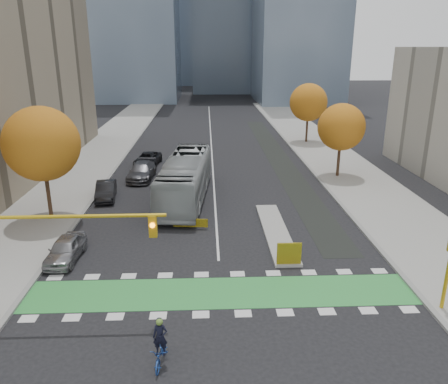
{
  "coord_description": "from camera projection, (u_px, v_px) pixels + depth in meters",
  "views": [
    {
      "loc": [
        -0.64,
        -18.09,
        11.97
      ],
      "look_at": [
        0.47,
        8.85,
        3.0
      ],
      "focal_mm": 35.0,
      "sensor_mm": 36.0,
      "label": 1
    }
  ],
  "objects": [
    {
      "name": "curb_west",
      "position": [
        104.0,
        185.0,
        39.5
      ],
      "size": [
        0.3,
        120.0,
        0.16
      ],
      "primitive_type": "cube",
      "color": "gray",
      "rests_on": "ground"
    },
    {
      "name": "centre_line",
      "position": [
        211.0,
        140.0,
        58.88
      ],
      "size": [
        0.15,
        70.0,
        0.01
      ],
      "primitive_type": "cube",
      "color": "silver",
      "rests_on": "ground"
    },
    {
      "name": "bike_lane_paint",
      "position": [
        278.0,
        158.0,
        49.69
      ],
      "size": [
        2.5,
        50.0,
        0.01
      ],
      "primitive_type": "cube",
      "color": "black",
      "rests_on": "ground"
    },
    {
      "name": "median_island",
      "position": [
        276.0,
        231.0,
        29.62
      ],
      "size": [
        1.6,
        10.0,
        0.16
      ],
      "primitive_type": "cube",
      "color": "gray",
      "rests_on": "ground"
    },
    {
      "name": "tree_east_near",
      "position": [
        341.0,
        127.0,
        40.75
      ],
      "size": [
        4.4,
        4.4,
        7.08
      ],
      "color": "#332114",
      "rests_on": "ground"
    },
    {
      "name": "curb_east",
      "position": [
        322.0,
        183.0,
        40.29
      ],
      "size": [
        0.3,
        120.0,
        0.16
      ],
      "primitive_type": "cube",
      "color": "gray",
      "rests_on": "ground"
    },
    {
      "name": "sidewalk_west",
      "position": [
        64.0,
        186.0,
        39.37
      ],
      "size": [
        7.0,
        120.0,
        0.15
      ],
      "primitive_type": "cube",
      "color": "gray",
      "rests_on": "ground"
    },
    {
      "name": "bike_crossing",
      "position": [
        221.0,
        293.0,
        22.38
      ],
      "size": [
        20.0,
        3.0,
        0.01
      ],
      "primitive_type": "cube",
      "color": "green",
      "rests_on": "ground"
    },
    {
      "name": "hazard_board",
      "position": [
        289.0,
        253.0,
        24.84
      ],
      "size": [
        1.4,
        0.12,
        1.3
      ],
      "primitive_type": "cube",
      "color": "yellow",
      "rests_on": "median_island"
    },
    {
      "name": "tree_east_far",
      "position": [
        308.0,
        102.0,
        55.82
      ],
      "size": [
        4.8,
        4.8,
        7.65
      ],
      "color": "#332114",
      "rests_on": "ground"
    },
    {
      "name": "parked_car_c",
      "position": [
        142.0,
        171.0,
        41.42
      ],
      "size": [
        2.53,
        5.48,
        1.55
      ],
      "primitive_type": "imported",
      "rotation": [
        0.0,
        0.0,
        -0.07
      ],
      "color": "#4B4B50",
      "rests_on": "ground"
    },
    {
      "name": "sidewalk_east",
      "position": [
        359.0,
        182.0,
        40.42
      ],
      "size": [
        7.0,
        120.0,
        0.15
      ],
      "primitive_type": "cube",
      "color": "gray",
      "rests_on": "ground"
    },
    {
      "name": "parked_car_b",
      "position": [
        106.0,
        190.0,
        36.08
      ],
      "size": [
        2.05,
        4.45,
        1.41
      ],
      "primitive_type": "imported",
      "rotation": [
        0.0,
        0.0,
        0.13
      ],
      "color": "black",
      "rests_on": "ground"
    },
    {
      "name": "parked_car_a",
      "position": [
        65.0,
        249.0,
        25.64
      ],
      "size": [
        1.8,
        4.1,
        1.37
      ],
      "primitive_type": "imported",
      "rotation": [
        0.0,
        0.0,
        -0.05
      ],
      "color": "gray",
      "rests_on": "ground"
    },
    {
      "name": "ground",
      "position": [
        222.0,
        309.0,
        20.96
      ],
      "size": [
        300.0,
        300.0,
        0.0
      ],
      "primitive_type": "plane",
      "color": "black",
      "rests_on": "ground"
    },
    {
      "name": "cyclist",
      "position": [
        161.0,
        349.0,
        17.15
      ],
      "size": [
        0.82,
        1.85,
        2.07
      ],
      "rotation": [
        0.0,
        0.0,
        -0.11
      ],
      "color": "#204294",
      "rests_on": "ground"
    },
    {
      "name": "traffic_signal_west",
      "position": [
        39.0,
        240.0,
        18.89
      ],
      "size": [
        8.53,
        0.56,
        5.2
      ],
      "color": "#BF9914",
      "rests_on": "ground"
    },
    {
      "name": "bus",
      "position": [
        185.0,
        178.0,
        35.53
      ],
      "size": [
        4.22,
        13.2,
        3.61
      ],
      "primitive_type": "imported",
      "rotation": [
        0.0,
        0.0,
        -0.09
      ],
      "color": "#9BA0A2",
      "rests_on": "ground"
    },
    {
      "name": "tree_west",
      "position": [
        42.0,
        144.0,
        30.09
      ],
      "size": [
        5.2,
        5.2,
        8.22
      ],
      "color": "#332114",
      "rests_on": "ground"
    },
    {
      "name": "parked_car_d",
      "position": [
        148.0,
        159.0,
        46.19
      ],
      "size": [
        2.8,
        5.09,
        1.35
      ],
      "primitive_type": "imported",
      "rotation": [
        0.0,
        0.0,
        -0.12
      ],
      "color": "black",
      "rests_on": "ground"
    }
  ]
}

